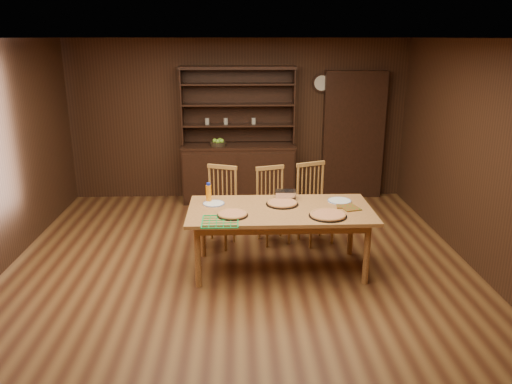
{
  "coord_description": "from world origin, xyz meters",
  "views": [
    {
      "loc": [
        -0.0,
        -5.19,
        2.62
      ],
      "look_at": [
        0.2,
        0.4,
        0.87
      ],
      "focal_mm": 35.0,
      "sensor_mm": 36.0,
      "label": 1
    }
  ],
  "objects_px": {
    "china_hutch": "(239,165)",
    "chair_center": "(272,202)",
    "dining_table": "(280,215)",
    "chair_right": "(313,200)",
    "juice_bottle": "(209,193)",
    "chair_left": "(220,203)"
  },
  "relations": [
    {
      "from": "chair_left",
      "to": "chair_center",
      "type": "bearing_deg",
      "value": 27.62
    },
    {
      "from": "dining_table",
      "to": "chair_right",
      "type": "xyz_separation_m",
      "value": [
        0.51,
        0.86,
        -0.12
      ]
    },
    {
      "from": "dining_table",
      "to": "chair_center",
      "type": "bearing_deg",
      "value": 91.82
    },
    {
      "from": "china_hutch",
      "to": "dining_table",
      "type": "distance_m",
      "value": 2.66
    },
    {
      "from": "china_hutch",
      "to": "chair_center",
      "type": "relative_size",
      "value": 2.18
    },
    {
      "from": "chair_center",
      "to": "chair_right",
      "type": "xyz_separation_m",
      "value": [
        0.54,
        -0.03,
        0.03
      ]
    },
    {
      "from": "dining_table",
      "to": "chair_right",
      "type": "relative_size",
      "value": 1.98
    },
    {
      "from": "dining_table",
      "to": "chair_left",
      "type": "height_order",
      "value": "chair_left"
    },
    {
      "from": "chair_right",
      "to": "china_hutch",
      "type": "bearing_deg",
      "value": 96.94
    },
    {
      "from": "chair_left",
      "to": "chair_right",
      "type": "distance_m",
      "value": 1.22
    },
    {
      "from": "dining_table",
      "to": "juice_bottle",
      "type": "bearing_deg",
      "value": 161.75
    },
    {
      "from": "chair_center",
      "to": "juice_bottle",
      "type": "xyz_separation_m",
      "value": [
        -0.79,
        -0.62,
        0.33
      ]
    },
    {
      "from": "china_hutch",
      "to": "chair_left",
      "type": "xyz_separation_m",
      "value": [
        -0.25,
        -1.81,
        -0.05
      ]
    },
    {
      "from": "chair_right",
      "to": "juice_bottle",
      "type": "height_order",
      "value": "chair_right"
    },
    {
      "from": "chair_left",
      "to": "juice_bottle",
      "type": "distance_m",
      "value": 0.63
    },
    {
      "from": "chair_left",
      "to": "chair_right",
      "type": "bearing_deg",
      "value": 23.24
    },
    {
      "from": "china_hutch",
      "to": "chair_right",
      "type": "height_order",
      "value": "china_hutch"
    },
    {
      "from": "china_hutch",
      "to": "dining_table",
      "type": "relative_size",
      "value": 1.04
    },
    {
      "from": "china_hutch",
      "to": "chair_left",
      "type": "distance_m",
      "value": 1.83
    },
    {
      "from": "china_hutch",
      "to": "chair_right",
      "type": "relative_size",
      "value": 2.06
    },
    {
      "from": "chair_center",
      "to": "china_hutch",
      "type": "bearing_deg",
      "value": 86.27
    },
    {
      "from": "chair_center",
      "to": "chair_right",
      "type": "height_order",
      "value": "chair_right"
    }
  ]
}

